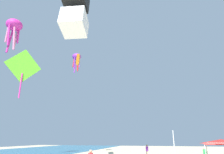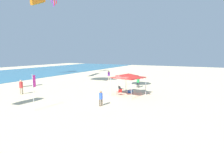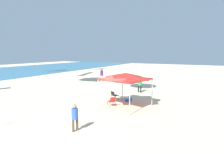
% 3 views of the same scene
% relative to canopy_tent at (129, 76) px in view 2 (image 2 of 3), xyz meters
% --- Properties ---
extents(ground, '(120.00, 120.00, 0.10)m').
position_rel_canopy_tent_xyz_m(ground, '(-1.16, 0.78, -2.56)').
color(ground, beige).
extents(canopy_tent, '(3.89, 3.87, 2.80)m').
position_rel_canopy_tent_xyz_m(canopy_tent, '(0.00, 0.00, 0.00)').
color(canopy_tent, '#B7B7BC').
rests_on(canopy_tent, ground).
extents(folding_chair_facing_ocean, '(0.79, 0.81, 0.82)m').
position_rel_canopy_tent_xyz_m(folding_chair_facing_ocean, '(-0.51, 0.98, -2.04)').
color(folding_chair_facing_ocean, black).
rests_on(folding_chair_facing_ocean, ground).
extents(folding_chair_right_of_tent, '(0.78, 0.73, 0.82)m').
position_rel_canopy_tent_xyz_m(folding_chair_right_of_tent, '(1.53, 1.83, -2.04)').
color(folding_chair_right_of_tent, black).
rests_on(folding_chair_right_of_tent, ground).
extents(cooler_box, '(0.68, 0.51, 0.40)m').
position_rel_canopy_tent_xyz_m(cooler_box, '(1.62, 0.42, -2.31)').
color(cooler_box, blue).
rests_on(cooler_box, ground).
extents(banner_flag, '(0.36, 0.06, 3.40)m').
position_rel_canopy_tent_xyz_m(banner_flag, '(-9.94, 5.26, -0.46)').
color(banner_flag, silver).
rests_on(banner_flag, ground).
extents(person_near_umbrella, '(0.50, 0.45, 1.88)m').
position_rel_canopy_tent_xyz_m(person_near_umbrella, '(-5.97, 12.54, -1.41)').
color(person_near_umbrella, '#C6B28C').
rests_on(person_near_umbrella, ground).
extents(person_by_tent, '(0.42, 0.46, 1.75)m').
position_rel_canopy_tent_xyz_m(person_by_tent, '(5.71, 0.79, -1.48)').
color(person_by_tent, black).
rests_on(person_by_tent, ground).
extents(person_far_stroller, '(0.45, 0.45, 1.88)m').
position_rel_canopy_tent_xyz_m(person_far_stroller, '(10.72, 8.77, -1.41)').
color(person_far_stroller, '#C6B28C').
rests_on(person_far_stroller, ground).
extents(person_kite_handler, '(0.41, 0.37, 1.57)m').
position_rel_canopy_tent_xyz_m(person_kite_handler, '(-5.78, 0.56, -1.59)').
color(person_kite_handler, brown).
rests_on(person_kite_handler, ground).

